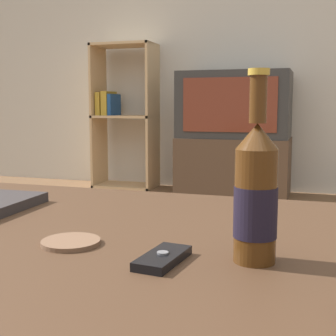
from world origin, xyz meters
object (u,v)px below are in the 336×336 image
at_px(television, 235,105).
at_px(cell_phone, 163,258).
at_px(tv_stand, 234,166).
at_px(bookshelf, 122,114).
at_px(beer_bottle, 256,194).

relative_size(television, cell_phone, 6.63).
relative_size(tv_stand, bookshelf, 0.70).
xyz_separation_m(television, bookshelf, (-0.95, 0.10, -0.08)).
distance_m(tv_stand, bookshelf, 1.03).
bearing_deg(beer_bottle, television, 100.48).
height_order(tv_stand, bookshelf, bookshelf).
height_order(television, cell_phone, television).
height_order(tv_stand, beer_bottle, beer_bottle).
distance_m(tv_stand, beer_bottle, 2.86).
relative_size(television, bookshelf, 0.69).
xyz_separation_m(tv_stand, bookshelf, (-0.95, 0.09, 0.39)).
bearing_deg(cell_phone, beer_bottle, 26.14).
bearing_deg(cell_phone, bookshelf, 121.07).
xyz_separation_m(bookshelf, cell_phone, (1.33, -2.93, -0.16)).
distance_m(tv_stand, television, 0.47).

